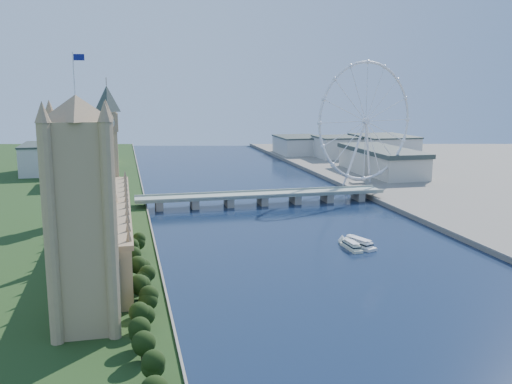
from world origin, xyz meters
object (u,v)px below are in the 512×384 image
object	(u,v)px
tour_boat_near	(351,249)
tour_boat_far	(359,247)
victoria_tower	(81,208)
london_eye	(366,122)

from	to	relation	value
tour_boat_near	tour_boat_far	world-z (taller)	tour_boat_far
victoria_tower	london_eye	xyz separation A→B (m)	(254.98, 300.08, 13.03)
tour_boat_near	tour_boat_far	size ratio (longest dim) A/B	0.87
victoria_tower	tour_boat_far	size ratio (longest dim) A/B	3.82
tour_boat_near	tour_boat_far	distance (m)	7.04
victoria_tower	london_eye	world-z (taller)	london_eye
london_eye	tour_boat_far	world-z (taller)	london_eye
london_eye	tour_boat_near	xyz separation A→B (m)	(-98.47, -204.52, -67.52)
victoria_tower	tour_boat_far	xyz separation A→B (m)	(162.86, 98.58, -54.49)
london_eye	tour_boat_far	distance (m)	231.61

